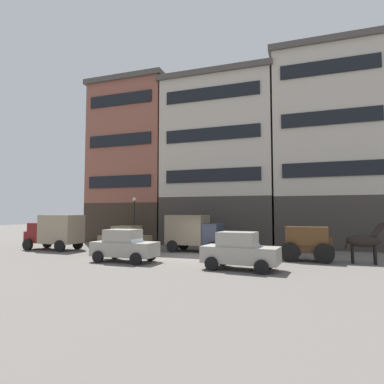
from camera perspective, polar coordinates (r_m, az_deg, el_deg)
ground_plane at (r=20.58m, az=-0.50°, el=-11.45°), size 120.00×120.00×0.00m
building_far_left at (r=33.63m, az=-9.88°, el=5.23°), size 8.20×6.68×15.89m
building_center_left at (r=30.37m, az=5.02°, el=5.51°), size 10.24×6.68×15.21m
building_center_right at (r=29.70m, az=22.76°, el=7.10°), size 8.96×6.68×16.33m
cargo_wagon at (r=20.00m, az=19.76°, el=-8.15°), size 3.00×1.70×1.98m
draft_horse at (r=20.24m, az=28.21°, el=-7.52°), size 2.35×0.72×2.30m
delivery_truck_near at (r=26.71m, az=-22.95°, el=-6.33°), size 4.39×2.22×2.62m
delivery_truck_far at (r=23.49m, az=0.52°, el=-7.01°), size 4.46×2.39×2.62m
sedan_dark at (r=19.05m, az=-11.82°, el=-9.22°), size 3.74×1.94×1.83m
sedan_light at (r=16.28m, az=8.42°, el=-10.20°), size 3.84×2.15×1.83m
sedan_parked_curb at (r=24.52m, az=-11.67°, el=-8.00°), size 3.80×2.05×1.83m
streetlamp_curbside at (r=28.22m, az=-10.16°, el=-3.88°), size 0.32×0.32×4.12m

